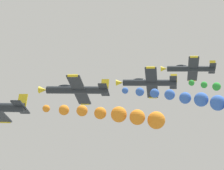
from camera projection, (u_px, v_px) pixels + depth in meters
smoke_trail_lead at (123, 116)px, 48.70m from camera, size 2.23×14.40×2.72m
airplane_left_inner at (76, 90)px, 61.46m from camera, size 8.60×10.35×4.83m
airplane_right_inner at (148, 83)px, 71.66m from camera, size 8.10×10.35×5.68m
airplane_left_outer at (190, 69)px, 80.47m from camera, size 8.60×10.35×4.83m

